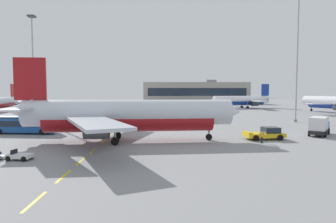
{
  "coord_description": "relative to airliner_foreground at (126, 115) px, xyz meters",
  "views": [
    {
      "loc": [
        26.61,
        -25.18,
        7.49
      ],
      "look_at": [
        27.81,
        29.04,
        3.8
      ],
      "focal_mm": 32.27,
      "sensor_mm": 36.0,
      "label": 1
    }
  ],
  "objects": [
    {
      "name": "apron_light_mast_near",
      "position": [
        -28.74,
        36.86,
        12.82
      ],
      "size": [
        1.8,
        1.8,
        27.27
      ],
      "color": "slate",
      "rests_on": "ground"
    },
    {
      "name": "pushback_tug",
      "position": [
        21.35,
        1.68,
        -3.05
      ],
      "size": [
        6.27,
        3.71,
        2.08
      ],
      "color": "yellow",
      "rests_on": "ground"
    },
    {
      "name": "apron_shuttle_bus",
      "position": [
        -19.03,
        8.86,
        -2.2
      ],
      "size": [
        12.24,
        3.96,
        3.0
      ],
      "color": "#194C99",
      "rests_on": "ground"
    },
    {
      "name": "apron_paint_markings",
      "position": [
        -3.39,
        16.57,
        -3.95
      ],
      "size": [
        8.0,
        93.95,
        0.01
      ],
      "color": "yellow",
      "rests_on": "ground"
    },
    {
      "name": "airliner_far_center",
      "position": [
        40.26,
        85.35,
        -0.52
      ],
      "size": [
        29.58,
        28.66,
        10.58
      ],
      "color": "white",
      "rests_on": "ground"
    },
    {
      "name": "airliner_far_right",
      "position": [
        -52.75,
        66.77,
        -0.62
      ],
      "size": [
        28.89,
        29.33,
        10.29
      ],
      "color": "silver",
      "rests_on": "ground"
    },
    {
      "name": "terminal_satellite",
      "position": [
        25.96,
        138.37,
        2.38
      ],
      "size": [
        62.05,
        18.56,
        14.21
      ],
      "color": "#9E998E",
      "rests_on": "ground"
    },
    {
      "name": "fuel_service_truck",
      "position": [
        31.93,
        5.76,
        -2.3
      ],
      "size": [
        6.02,
        7.09,
        3.14
      ],
      "color": "black",
      "rests_on": "ground"
    },
    {
      "name": "airliner_foreground",
      "position": [
        0.0,
        0.0,
        0.0
      ],
      "size": [
        34.82,
        34.53,
        12.2
      ],
      "color": "silver",
      "rests_on": "ground"
    },
    {
      "name": "apron_light_mast_far",
      "position": [
        37.72,
        27.65,
        14.43
      ],
      "size": [
        1.8,
        1.8,
        30.25
      ],
      "color": "slate",
      "rests_on": "ground"
    },
    {
      "name": "ground",
      "position": [
        18.61,
        20.83,
        -3.95
      ],
      "size": [
        400.0,
        400.0,
        0.0
      ],
      "primitive_type": "plane",
      "color": "gray"
    },
    {
      "name": "ground_crew_worker",
      "position": [
        19.61,
        -1.8,
        -2.98
      ],
      "size": [
        0.61,
        0.39,
        1.7
      ],
      "color": "#191E38",
      "rests_on": "ground"
    }
  ]
}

